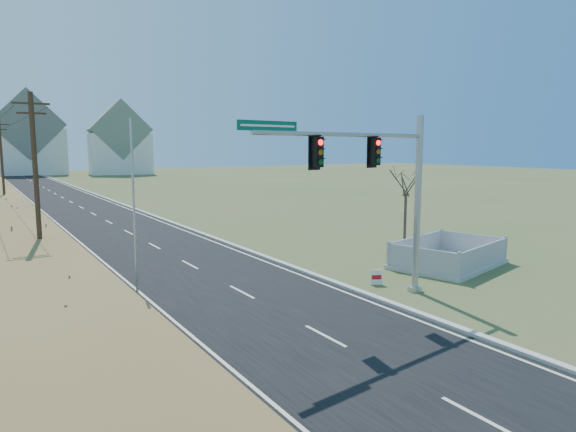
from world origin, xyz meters
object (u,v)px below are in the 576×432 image
object	(u,v)px
fence_enclosure	(448,261)
flagpole	(135,234)
open_sign	(376,277)
bare_tree	(406,180)
traffic_signal_mast	(389,188)

from	to	relation	value
fence_enclosure	flagpole	distance (m)	16.05
open_sign	bare_tree	bearing A→B (deg)	64.50
open_sign	flagpole	xyz separation A→B (m)	(-10.06, 2.37, 2.53)
fence_enclosure	open_sign	size ratio (longest dim) A/B	10.02
traffic_signal_mast	bare_tree	size ratio (longest dim) A/B	1.76
flagpole	bare_tree	xyz separation A→B (m)	(16.17, 2.07, 1.38)
traffic_signal_mast	flagpole	xyz separation A→B (m)	(-8.92, 4.26, -1.68)
traffic_signal_mast	open_sign	bearing A→B (deg)	51.28
traffic_signal_mast	fence_enclosure	world-z (taller)	traffic_signal_mast
flagpole	traffic_signal_mast	bearing A→B (deg)	-25.54
fence_enclosure	bare_tree	size ratio (longest dim) A/B	1.27
flagpole	bare_tree	size ratio (longest dim) A/B	1.37
traffic_signal_mast	fence_enclosure	distance (m)	8.53
fence_enclosure	traffic_signal_mast	bearing A→B (deg)	-172.88
traffic_signal_mast	fence_enclosure	size ratio (longest dim) A/B	1.39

